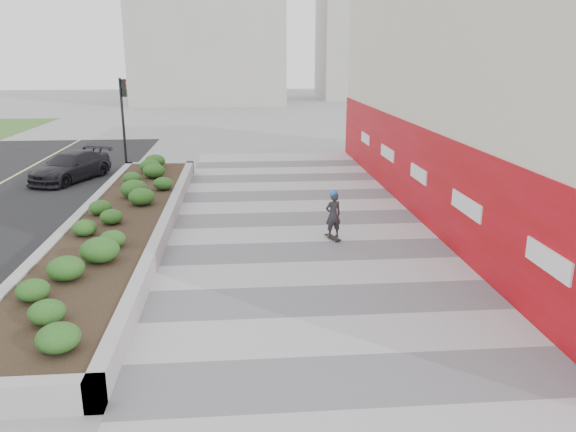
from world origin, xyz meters
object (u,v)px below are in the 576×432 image
at_px(planter, 120,221).
at_px(car_dark, 71,167).
at_px(traffic_signal_near, 124,110).
at_px(skateboarder, 333,215).

height_order(planter, car_dark, car_dark).
bearing_deg(car_dark, traffic_signal_near, 76.96).
bearing_deg(traffic_signal_near, planter, -80.65).
relative_size(traffic_signal_near, skateboarder, 2.80).
xyz_separation_m(planter, car_dark, (-3.65, 7.89, 0.18)).
bearing_deg(planter, traffic_signal_near, 99.35).
bearing_deg(planter, skateboarder, -9.04).
bearing_deg(traffic_signal_near, car_dark, -126.34).
distance_m(traffic_signal_near, skateboarder, 14.18).
relative_size(planter, traffic_signal_near, 4.29).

